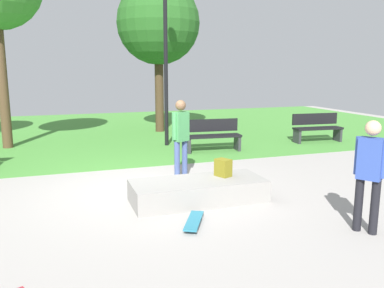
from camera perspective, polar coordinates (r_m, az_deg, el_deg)
ground_plane at (r=7.97m, az=-7.32°, el=-6.34°), size 28.00×28.00×0.00m
grass_lawn at (r=15.56m, az=-13.12°, el=1.86°), size 26.60×12.33×0.01m
concrete_ledge at (r=7.12m, az=0.90°, el=-6.72°), size 2.37×0.98×0.38m
backpack_on_ledge at (r=7.31m, az=4.50°, el=-3.41°), size 0.30×0.34×0.32m
skater_performing_trick at (r=6.13m, az=24.16°, el=-3.24°), size 0.34×0.38×1.63m
skater_watching at (r=8.42m, az=-1.62°, el=1.57°), size 0.40×0.32×1.69m
skateboard_by_ledge at (r=6.12m, az=0.28°, el=-10.99°), size 0.55×0.80×0.08m
park_bench_far_left at (r=11.35m, az=2.95°, el=1.36°), size 1.63×0.60×0.91m
park_bench_near_lamppost at (r=13.43m, az=17.51°, el=2.33°), size 1.63×0.59×0.91m
tree_broad_elm at (r=15.01m, az=-4.87°, el=16.89°), size 3.00×3.00×5.48m
lamp_post at (r=12.11m, az=-3.81°, el=13.59°), size 0.28×0.28×4.93m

